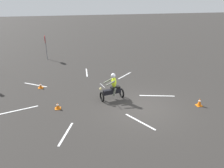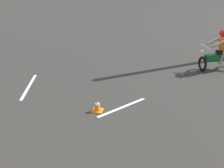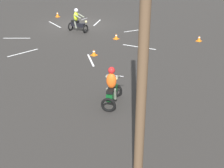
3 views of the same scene
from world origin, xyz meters
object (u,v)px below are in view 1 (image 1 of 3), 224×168
Objects in this scene: stop_sign at (45,43)px; traffic_cone_near_left at (41,86)px; traffic_cone_far_right at (199,102)px; motorcycle_rider_foreground at (113,88)px; traffic_cone_mid_center at (58,106)px.

stop_sign reaches higher than traffic_cone_near_left.
stop_sign is at bearing 36.68° from traffic_cone_far_right.
stop_sign reaches higher than motorcycle_rider_foreground.
motorcycle_rider_foreground is 3.64× the size of traffic_cone_far_right.
traffic_cone_far_right reaches higher than traffic_cone_mid_center.
traffic_cone_far_right is (-1.43, -7.89, 0.04)m from traffic_cone_mid_center.
traffic_cone_mid_center is 8.02m from traffic_cone_far_right.
motorcycle_rider_foreground is 4.77× the size of traffic_cone_near_left.
stop_sign is at bearing -0.86° from traffic_cone_near_left.
traffic_cone_near_left is at bearing 179.14° from stop_sign.
traffic_cone_far_right is at bearing -100.27° from traffic_cone_mid_center.
traffic_cone_near_left is at bearing 46.65° from motorcycle_rider_foreground.
traffic_cone_mid_center is (-3.24, -1.14, 0.01)m from traffic_cone_near_left.
traffic_cone_far_right is at bearing -123.96° from motorcycle_rider_foreground.
traffic_cone_mid_center is 0.80× the size of traffic_cone_far_right.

